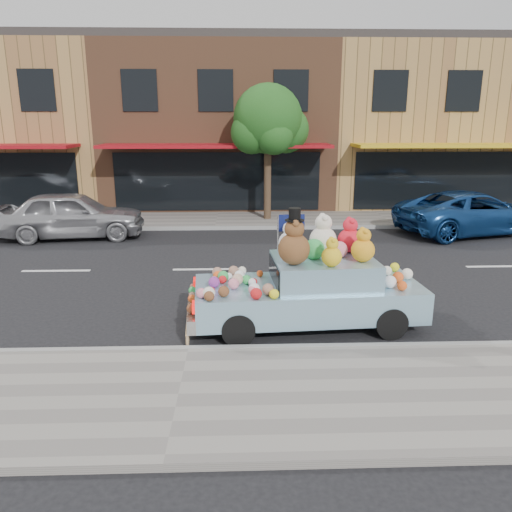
{
  "coord_description": "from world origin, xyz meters",
  "views": [
    {
      "loc": [
        0.89,
        -12.87,
        3.9
      ],
      "look_at": [
        1.22,
        -3.23,
        1.25
      ],
      "focal_mm": 35.0,
      "sensor_mm": 36.0,
      "label": 1
    }
  ],
  "objects_px": {
    "car_blue": "(473,213)",
    "art_car": "(309,286)",
    "street_tree": "(268,125)",
    "car_silver": "(72,215)"
  },
  "relations": [
    {
      "from": "street_tree",
      "to": "car_silver",
      "type": "xyz_separation_m",
      "value": [
        -6.76,
        -2.68,
        -2.89
      ]
    },
    {
      "from": "car_silver",
      "to": "car_blue",
      "type": "bearing_deg",
      "value": -95.82
    },
    {
      "from": "car_blue",
      "to": "street_tree",
      "type": "bearing_deg",
      "value": 56.09
    },
    {
      "from": "street_tree",
      "to": "car_blue",
      "type": "bearing_deg",
      "value": -19.23
    },
    {
      "from": "street_tree",
      "to": "art_car",
      "type": "distance_m",
      "value": 10.76
    },
    {
      "from": "street_tree",
      "to": "car_blue",
      "type": "xyz_separation_m",
      "value": [
        7.04,
        -2.46,
        -2.95
      ]
    },
    {
      "from": "car_blue",
      "to": "art_car",
      "type": "relative_size",
      "value": 1.17
    },
    {
      "from": "street_tree",
      "to": "car_silver",
      "type": "relative_size",
      "value": 1.11
    },
    {
      "from": "street_tree",
      "to": "car_silver",
      "type": "bearing_deg",
      "value": -158.35
    },
    {
      "from": "street_tree",
      "to": "car_blue",
      "type": "relative_size",
      "value": 0.97
    }
  ]
}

